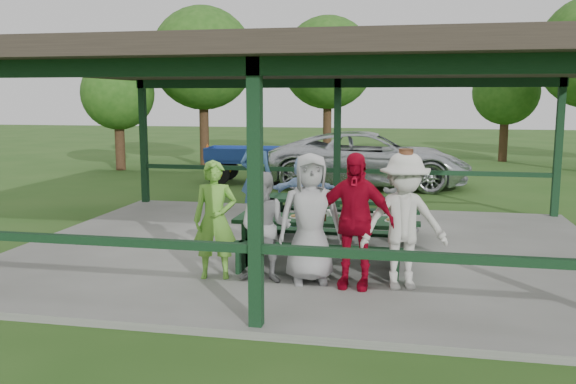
% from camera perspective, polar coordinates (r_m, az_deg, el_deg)
% --- Properties ---
extents(ground, '(90.00, 90.00, 0.00)m').
position_cam_1_polar(ground, '(10.71, 2.10, -5.64)').
color(ground, '#274F18').
rests_on(ground, ground).
extents(concrete_slab, '(10.00, 8.00, 0.10)m').
position_cam_1_polar(concrete_slab, '(10.69, 2.10, -5.38)').
color(concrete_slab, slate).
rests_on(concrete_slab, ground).
extents(pavilion_structure, '(10.60, 8.60, 3.24)m').
position_cam_1_polar(pavilion_structure, '(10.38, 2.20, 11.55)').
color(pavilion_structure, black).
rests_on(pavilion_structure, concrete_slab).
extents(picnic_table_near, '(2.66, 1.39, 0.75)m').
position_cam_1_polar(picnic_table_near, '(9.36, 3.19, -4.12)').
color(picnic_table_near, black).
rests_on(picnic_table_near, concrete_slab).
extents(picnic_table_far, '(2.82, 1.39, 0.75)m').
position_cam_1_polar(picnic_table_far, '(11.29, 5.11, -1.89)').
color(picnic_table_far, black).
rests_on(picnic_table_far, concrete_slab).
extents(table_setting, '(2.25, 0.45, 0.10)m').
position_cam_1_polar(table_setting, '(9.28, 4.74, -2.33)').
color(table_setting, white).
rests_on(table_setting, picnic_table_near).
extents(contestant_green, '(0.69, 0.53, 1.70)m').
position_cam_1_polar(contestant_green, '(8.75, -6.84, -2.60)').
color(contestant_green, '#63A835').
rests_on(contestant_green, concrete_slab).
extents(contestant_grey_left, '(0.77, 0.60, 1.56)m').
position_cam_1_polar(contestant_grey_left, '(8.51, -2.16, -3.33)').
color(contestant_grey_left, gray).
rests_on(contestant_grey_left, concrete_slab).
extents(contestant_grey_mid, '(1.01, 0.80, 1.82)m').
position_cam_1_polar(contestant_grey_mid, '(8.48, 2.09, -2.46)').
color(contestant_grey_mid, '#99999C').
rests_on(contestant_grey_mid, concrete_slab).
extents(contestant_red, '(1.13, 0.56, 1.85)m').
position_cam_1_polar(contestant_red, '(8.29, 6.18, -2.67)').
color(contestant_red, '#A0051C').
rests_on(contestant_red, concrete_slab).
extents(contestant_white_fedora, '(1.34, 0.99, 1.90)m').
position_cam_1_polar(contestant_white_fedora, '(8.33, 10.80, -2.72)').
color(contestant_white_fedora, beige).
rests_on(contestant_white_fedora, concrete_slab).
extents(spectator_lblue, '(1.41, 0.81, 1.45)m').
position_cam_1_polar(spectator_lblue, '(12.08, 1.45, 0.02)').
color(spectator_lblue, '#9ABCEE').
rests_on(spectator_lblue, concrete_slab).
extents(spectator_blue, '(0.73, 0.53, 1.83)m').
position_cam_1_polar(spectator_blue, '(13.02, -3.01, 1.50)').
color(spectator_blue, '#3C689C').
rests_on(spectator_blue, concrete_slab).
extents(spectator_grey, '(0.80, 0.67, 1.48)m').
position_cam_1_polar(spectator_grey, '(11.94, 10.60, -0.16)').
color(spectator_grey, gray).
rests_on(spectator_grey, concrete_slab).
extents(pickup_truck, '(6.15, 3.09, 1.67)m').
position_cam_1_polar(pickup_truck, '(18.61, 7.60, 3.06)').
color(pickup_truck, silver).
rests_on(pickup_truck, ground).
extents(farm_trailer, '(3.51, 1.70, 1.22)m').
position_cam_1_polar(farm_trailer, '(19.31, -3.70, 2.64)').
color(farm_trailer, navy).
rests_on(farm_trailer, ground).
extents(tree_far_left, '(3.93, 3.93, 6.14)m').
position_cam_1_polar(tree_far_left, '(24.06, -7.98, 12.26)').
color(tree_far_left, '#311F13').
rests_on(tree_far_left, ground).
extents(tree_left, '(3.90, 3.90, 6.09)m').
position_cam_1_polar(tree_left, '(26.27, 3.75, 11.95)').
color(tree_left, '#311F13').
rests_on(tree_left, ground).
extents(tree_mid, '(2.75, 2.75, 4.30)m').
position_cam_1_polar(tree_mid, '(27.35, 19.72, 8.76)').
color(tree_mid, '#311F13').
rests_on(tree_mid, ground).
extents(tree_edge_left, '(2.67, 2.67, 4.17)m').
position_cam_1_polar(tree_edge_left, '(23.55, -15.63, 8.82)').
color(tree_edge_left, '#311F13').
rests_on(tree_edge_left, ground).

